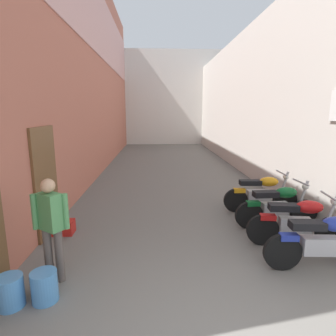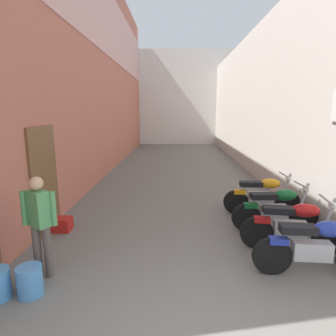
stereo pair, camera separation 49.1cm
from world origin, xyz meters
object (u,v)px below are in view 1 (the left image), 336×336
(motorcycle_second, at_px, (298,221))
(water_jug_beside_first, at_px, (45,286))
(motorcycle_third, at_px, (278,205))
(water_jug_near_door, at_px, (10,292))
(plastic_crate, at_px, (63,227))
(motorcycle_fourth, at_px, (261,193))
(motorcycle_nearest, at_px, (324,241))
(pedestrian_by_doorway, at_px, (51,223))

(motorcycle_second, relative_size, water_jug_beside_first, 4.39)
(motorcycle_third, relative_size, water_jug_near_door, 4.41)
(motorcycle_third, distance_m, plastic_crate, 4.57)
(water_jug_near_door, bearing_deg, motorcycle_third, 27.28)
(plastic_crate, bearing_deg, motorcycle_third, 1.79)
(motorcycle_fourth, xyz_separation_m, water_jug_near_door, (-4.52, -3.28, -0.29))
(motorcycle_third, xyz_separation_m, water_jug_beside_first, (-4.12, -2.24, -0.29))
(motorcycle_third, distance_m, motorcycle_fourth, 0.95)
(motorcycle_nearest, bearing_deg, motorcycle_fourth, 90.00)
(motorcycle_third, height_order, pedestrian_by_doorway, pedestrian_by_doorway)
(motorcycle_second, height_order, motorcycle_fourth, same)
(plastic_crate, bearing_deg, motorcycle_second, -9.30)
(pedestrian_by_doorway, xyz_separation_m, water_jug_near_door, (-0.38, -0.54, -0.71))
(motorcycle_nearest, bearing_deg, plastic_crate, 161.29)
(motorcycle_second, bearing_deg, pedestrian_by_doorway, -167.77)
(motorcycle_second, xyz_separation_m, motorcycle_fourth, (0.00, 1.84, 0.00))
(water_jug_near_door, relative_size, water_jug_beside_first, 1.00)
(motorcycle_nearest, relative_size, motorcycle_fourth, 1.00)
(motorcycle_nearest, distance_m, motorcycle_fourth, 2.64)
(motorcycle_third, distance_m, water_jug_near_door, 5.09)
(motorcycle_third, height_order, water_jug_beside_first, motorcycle_third)
(motorcycle_nearest, xyz_separation_m, water_jug_near_door, (-4.52, -0.64, -0.29))
(motorcycle_nearest, height_order, motorcycle_third, same)
(motorcycle_third, relative_size, water_jug_beside_first, 4.41)
(water_jug_beside_first, bearing_deg, motorcycle_third, 28.53)
(pedestrian_by_doorway, relative_size, water_jug_near_door, 3.74)
(motorcycle_nearest, relative_size, motorcycle_third, 1.00)
(motorcycle_nearest, height_order, motorcycle_second, same)
(water_jug_beside_first, distance_m, plastic_crate, 2.14)
(motorcycle_nearest, bearing_deg, pedestrian_by_doorway, -178.63)
(water_jug_beside_first, xyz_separation_m, plastic_crate, (-0.44, 2.09, -0.07))
(motorcycle_nearest, bearing_deg, water_jug_beside_first, -172.37)
(motorcycle_second, height_order, pedestrian_by_doorway, pedestrian_by_doorway)
(pedestrian_by_doorway, bearing_deg, plastic_crate, 104.47)
(motorcycle_fourth, height_order, water_jug_near_door, motorcycle_fourth)
(motorcycle_nearest, xyz_separation_m, motorcycle_fourth, (0.00, 2.64, 0.00))
(water_jug_near_door, distance_m, plastic_crate, 2.19)
(motorcycle_second, distance_m, water_jug_near_door, 4.75)
(pedestrian_by_doorway, height_order, plastic_crate, pedestrian_by_doorway)
(motorcycle_second, xyz_separation_m, plastic_crate, (-4.56, 0.75, -0.36))
(motorcycle_second, bearing_deg, water_jug_beside_first, -161.86)
(motorcycle_second, bearing_deg, plastic_crate, 170.70)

